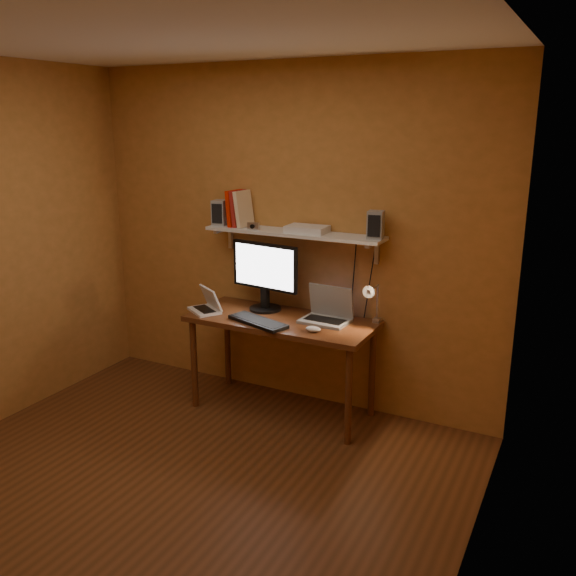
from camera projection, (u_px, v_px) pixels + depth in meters
The scene contains 14 objects.
room at pixel (156, 286), 3.33m from camera, with size 3.44×3.24×2.64m.
desk at pixel (282, 329), 4.55m from camera, with size 1.40×0.60×0.75m.
wall_shelf at pixel (293, 233), 4.53m from camera, with size 1.40×0.25×0.21m.
monitor at pixel (265, 273), 4.66m from camera, with size 0.58×0.28×0.53m.
laptop at pixel (328, 312), 4.46m from camera, with size 0.35×0.26×0.26m.
netbook at pixel (207, 305), 4.68m from camera, with size 0.32×0.30×0.19m.
keyboard at pixel (258, 322), 4.41m from camera, with size 0.49×0.16×0.03m, color black.
mouse at pixel (313, 329), 4.24m from camera, with size 0.11×0.07×0.04m, color white.
desk_lamp at pixel (373, 299), 4.29m from camera, with size 0.09×0.23×0.38m.
speaker_left at pixel (220, 213), 4.78m from camera, with size 0.11×0.11×0.19m, color gray.
speaker_right at pixel (376, 225), 4.23m from camera, with size 0.11×0.11×0.19m, color gray.
books at pixel (239, 208), 4.71m from camera, with size 0.16×0.19×0.28m.
shelf_camera at pixel (253, 226), 4.58m from camera, with size 0.09×0.04×0.06m.
router at pixel (307, 229), 4.48m from camera, with size 0.30×0.20×0.05m, color white.
Camera 1 is at (2.10, -2.53, 2.18)m, focal length 38.00 mm.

